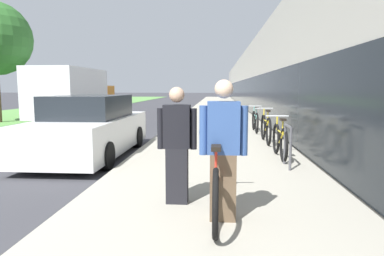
{
  "coord_description": "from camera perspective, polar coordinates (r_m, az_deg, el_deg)",
  "views": [
    {
      "loc": [
        5.53,
        -3.01,
        1.73
      ],
      "look_at": [
        4.16,
        14.94,
        -0.41
      ],
      "focal_mm": 32.0,
      "sensor_mm": 36.0,
      "label": 1
    }
  ],
  "objects": [
    {
      "name": "tandem_bicycle",
      "position": [
        4.44,
        4.02,
        -8.69
      ],
      "size": [
        0.52,
        2.4,
        0.94
      ],
      "color": "black",
      "rests_on": "sidewalk_slab"
    },
    {
      "name": "storefront_facade",
      "position": [
        32.77,
        16.87,
        7.43
      ],
      "size": [
        10.01,
        70.0,
        4.55
      ],
      "color": "#BCB7AD",
      "rests_on": "ground"
    },
    {
      "name": "person_bystander",
      "position": [
        4.65,
        -2.51,
        -2.91
      ],
      "size": [
        0.54,
        0.21,
        1.59
      ],
      "color": "black",
      "rests_on": "sidewalk_slab"
    },
    {
      "name": "cruiser_bike_farthest",
      "position": [
        12.46,
        10.48,
        1.15
      ],
      "size": [
        0.52,
        1.73,
        0.91
      ],
      "color": "black",
      "rests_on": "sidewalk_slab"
    },
    {
      "name": "cruiser_bike_nearest",
      "position": [
        7.95,
        14.42,
        -2.05
      ],
      "size": [
        0.52,
        1.71,
        0.93
      ],
      "color": "black",
      "rests_on": "sidewalk_slab"
    },
    {
      "name": "cruiser_bike_middle",
      "position": [
        10.09,
        12.2,
        -0.06
      ],
      "size": [
        0.52,
        1.88,
        0.97
      ],
      "color": "black",
      "rests_on": "sidewalk_slab"
    },
    {
      "name": "moving_truck",
      "position": [
        19.48,
        -19.12,
        5.36
      ],
      "size": [
        2.5,
        6.83,
        2.71
      ],
      "color": "orange",
      "rests_on": "ground"
    },
    {
      "name": "parked_sedan_curbside",
      "position": [
        8.95,
        -16.63,
        -0.08
      ],
      "size": [
        1.93,
        4.6,
        1.53
      ],
      "color": "white",
      "rests_on": "ground"
    },
    {
      "name": "sidewalk_slab",
      "position": [
        24.07,
        4.29,
        2.8
      ],
      "size": [
        4.03,
        70.0,
        0.15
      ],
      "color": "#A39E8E",
      "rests_on": "ground"
    },
    {
      "name": "lawn_strip",
      "position": [
        30.83,
        -20.17,
        3.16
      ],
      "size": [
        6.72,
        70.0,
        0.03
      ],
      "color": "#5B9347",
      "rests_on": "ground"
    },
    {
      "name": "person_rider",
      "position": [
        4.06,
        5.23,
        -3.76
      ],
      "size": [
        0.57,
        0.22,
        1.67
      ],
      "color": "brown",
      "rests_on": "sidewalk_slab"
    },
    {
      "name": "bike_rack_hoop",
      "position": [
        7.03,
        15.68,
        -2.21
      ],
      "size": [
        0.05,
        0.6,
        0.84
      ],
      "color": "#4C4C51",
      "rests_on": "sidewalk_slab"
    }
  ]
}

